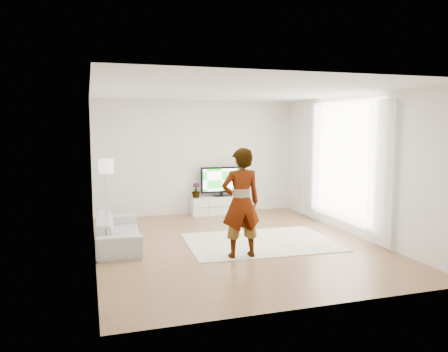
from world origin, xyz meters
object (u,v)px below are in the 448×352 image
object	(u,v)px
player	(241,203)
sofa	(118,231)
media_console	(222,205)
television	(221,180)
floor_lamp	(106,169)
rug	(261,242)

from	to	relation	value
player	sofa	xyz separation A→B (m)	(-1.90, 1.32, -0.64)
media_console	player	world-z (taller)	player
media_console	player	distance (m)	3.74
media_console	player	xyz separation A→B (m)	(-0.77, -3.59, 0.70)
media_console	television	size ratio (longest dim) A/B	1.47
media_console	floor_lamp	size ratio (longest dim) A/B	1.06
floor_lamp	rug	bearing A→B (deg)	-40.87
player	sofa	world-z (taller)	player
floor_lamp	player	bearing A→B (deg)	-56.97
sofa	floor_lamp	size ratio (longest dim) A/B	1.32
rug	player	distance (m)	1.38
media_console	floor_lamp	bearing A→B (deg)	-170.18
player	media_console	bearing A→B (deg)	-102.02
media_console	floor_lamp	world-z (taller)	floor_lamp
rug	television	bearing A→B (deg)	88.09
sofa	floor_lamp	xyz separation A→B (m)	(-0.12, 1.79, 0.96)
media_console	player	size ratio (longest dim) A/B	0.86
television	rug	bearing A→B (deg)	-91.91
rug	player	size ratio (longest dim) A/B	1.50
media_console	floor_lamp	distance (m)	3.01
media_console	sofa	bearing A→B (deg)	-139.56
sofa	media_console	bearing A→B (deg)	-46.91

